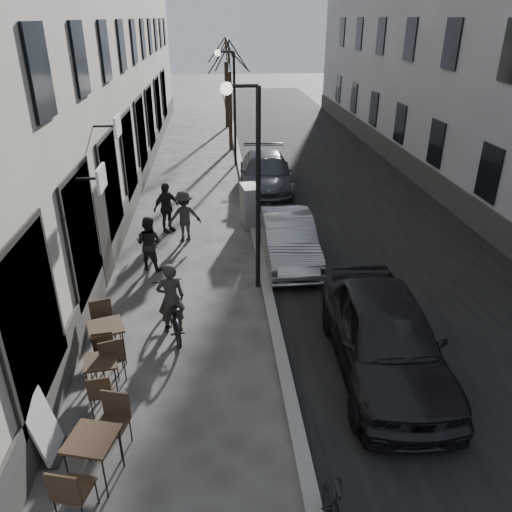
{
  "coord_description": "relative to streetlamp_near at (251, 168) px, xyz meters",
  "views": [
    {
      "loc": [
        -1.03,
        -5.38,
        6.36
      ],
      "look_at": [
        -0.22,
        4.08,
        1.8
      ],
      "focal_mm": 35.0,
      "sensor_mm": 36.0,
      "label": 1
    }
  ],
  "objects": [
    {
      "name": "ground",
      "position": [
        0.17,
        -6.0,
        -3.16
      ],
      "size": [
        120.0,
        120.0,
        0.0
      ],
      "primitive_type": "plane",
      "color": "#3C3936",
      "rests_on": "ground"
    },
    {
      "name": "road",
      "position": [
        4.02,
        10.0,
        -3.16
      ],
      "size": [
        7.3,
        60.0,
        0.0
      ],
      "primitive_type": "cube",
      "color": "black",
      "rests_on": "ground"
    },
    {
      "name": "kerb",
      "position": [
        0.37,
        10.0,
        -3.1
      ],
      "size": [
        0.25,
        60.0,
        0.12
      ],
      "primitive_type": "cube",
      "color": "gray",
      "rests_on": "ground"
    },
    {
      "name": "streetlamp_near",
      "position": [
        0.0,
        0.0,
        0.0
      ],
      "size": [
        0.9,
        0.28,
        5.09
      ],
      "color": "black",
      "rests_on": "ground"
    },
    {
      "name": "streetlamp_far",
      "position": [
        0.0,
        12.0,
        0.0
      ],
      "size": [
        0.9,
        0.28,
        5.09
      ],
      "color": "black",
      "rests_on": "ground"
    },
    {
      "name": "tree_near",
      "position": [
        0.07,
        15.0,
        1.5
      ],
      "size": [
        2.4,
        2.4,
        5.7
      ],
      "color": "black",
      "rests_on": "ground"
    },
    {
      "name": "tree_far",
      "position": [
        0.07,
        21.0,
        1.5
      ],
      "size": [
        2.4,
        2.4,
        5.7
      ],
      "color": "black",
      "rests_on": "ground"
    },
    {
      "name": "bistro_set_a",
      "position": [
        -2.78,
        -5.81,
        -2.65
      ],
      "size": [
        0.88,
        1.74,
        0.99
      ],
      "rotation": [
        0.0,
        0.0,
        -0.26
      ],
      "color": "#312115",
      "rests_on": "ground"
    },
    {
      "name": "bistro_set_b",
      "position": [
        -3.05,
        -3.81,
        -2.72
      ],
      "size": [
        0.66,
        1.47,
        0.85
      ],
      "rotation": [
        0.0,
        0.0,
        0.14
      ],
      "color": "#312115",
      "rests_on": "ground"
    },
    {
      "name": "bistro_set_c",
      "position": [
        -3.13,
        -2.83,
        -2.66
      ],
      "size": [
        0.93,
        1.7,
        0.97
      ],
      "rotation": [
        0.0,
        0.0,
        0.31
      ],
      "color": "#312115",
      "rests_on": "ground"
    },
    {
      "name": "sign_board",
      "position": [
        -3.65,
        -5.25,
        -2.7
      ],
      "size": [
        0.43,
        0.68,
        1.13
      ],
      "rotation": [
        0.0,
        0.0,
        -0.07
      ],
      "color": "black",
      "rests_on": "ground"
    },
    {
      "name": "utility_cabinet",
      "position": [
        0.27,
        4.15,
        -2.45
      ],
      "size": [
        0.64,
        1.0,
        1.41
      ],
      "primitive_type": "cube",
      "rotation": [
        0.0,
        0.0,
        0.13
      ],
      "color": "slate",
      "rests_on": "ground"
    },
    {
      "name": "bicycle",
      "position": [
        -1.9,
        -1.88,
        -2.65
      ],
      "size": [
        1.08,
        2.04,
        1.02
      ],
      "primitive_type": "imported",
      "rotation": [
        0.0,
        0.0,
        3.36
      ],
      "color": "black",
      "rests_on": "ground"
    },
    {
      "name": "cyclist_rider",
      "position": [
        -1.9,
        -1.88,
        -2.33
      ],
      "size": [
        0.68,
        0.52,
        1.67
      ],
      "primitive_type": "imported",
      "rotation": [
        0.0,
        0.0,
        3.36
      ],
      "color": "#292624",
      "rests_on": "ground"
    },
    {
      "name": "pedestrian_near",
      "position": [
        -2.71,
        1.25,
        -2.38
      ],
      "size": [
        0.92,
        0.82,
        1.55
      ],
      "primitive_type": "imported",
      "rotation": [
        0.0,
        0.0,
        2.76
      ],
      "color": "black",
      "rests_on": "ground"
    },
    {
      "name": "pedestrian_mid",
      "position": [
        -1.84,
        3.19,
        -2.36
      ],
      "size": [
        1.14,
        0.8,
        1.61
      ],
      "primitive_type": "imported",
      "rotation": [
        0.0,
        0.0,
        3.35
      ],
      "color": "#292724",
      "rests_on": "ground"
    },
    {
      "name": "pedestrian_far",
      "position": [
        -2.45,
        3.94,
        -2.34
      ],
      "size": [
        0.98,
        0.94,
        1.64
      ],
      "primitive_type": "imported",
      "rotation": [
        0.0,
        0.0,
        0.74
      ],
      "color": "black",
      "rests_on": "ground"
    },
    {
      "name": "car_near",
      "position": [
        2.31,
        -3.62,
        -2.35
      ],
      "size": [
        2.16,
        4.87,
        1.63
      ],
      "primitive_type": "imported",
      "rotation": [
        0.0,
        0.0,
        -0.05
      ],
      "color": "black",
      "rests_on": "ground"
    },
    {
      "name": "car_mid",
      "position": [
        1.17,
        1.51,
        -2.5
      ],
      "size": [
        1.41,
        4.01,
        1.32
      ],
      "primitive_type": "imported",
      "rotation": [
        0.0,
        0.0,
        0.0
      ],
      "color": "gray",
      "rests_on": "ground"
    },
    {
      "name": "car_far",
      "position": [
        1.17,
        7.82,
        -2.43
      ],
      "size": [
        2.34,
        5.13,
        1.46
      ],
      "primitive_type": "imported",
      "rotation": [
        0.0,
        0.0,
        -0.06
      ],
      "color": "#3A3C44",
      "rests_on": "ground"
    }
  ]
}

